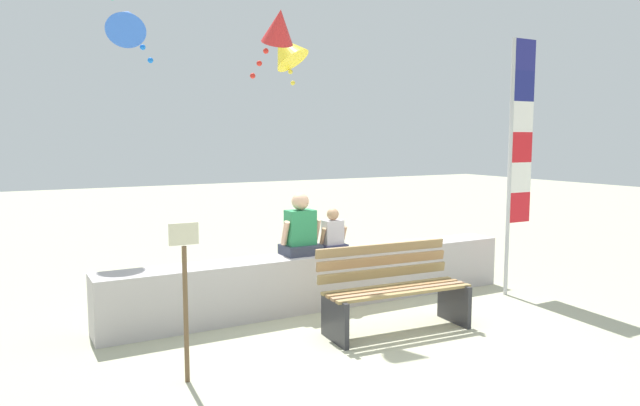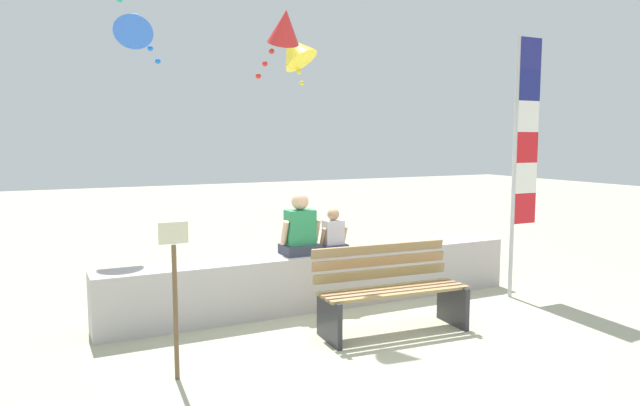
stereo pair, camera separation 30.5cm
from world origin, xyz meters
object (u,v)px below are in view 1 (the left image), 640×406
object	(u,v)px
person_child	(333,234)
kite_blue	(127,21)
kite_yellow	(286,49)
park_bench	(393,291)
kite_red	(279,27)
flag_banner	(518,146)
person_adult	(300,230)
sign_post	(185,289)

from	to	relation	value
person_child	kite_blue	world-z (taller)	kite_blue
kite_blue	kite_yellow	bearing A→B (deg)	8.02
park_bench	kite_blue	bearing A→B (deg)	115.99
kite_red	kite_blue	bearing A→B (deg)	157.57
person_child	kite_red	world-z (taller)	kite_red
kite_yellow	park_bench	bearing A→B (deg)	-100.43
person_child	flag_banner	bearing A→B (deg)	-17.95
person_adult	kite_yellow	bearing A→B (deg)	67.24
park_bench	person_child	bearing A→B (deg)	93.03
park_bench	sign_post	xyz separation A→B (m)	(-2.28, -0.26, 0.37)
flag_banner	kite_blue	size ratio (longest dim) A/B	3.36
person_adult	sign_post	xyz separation A→B (m)	(-1.78, -1.43, -0.15)
kite_blue	park_bench	bearing A→B (deg)	-64.01
person_adult	person_child	world-z (taller)	person_adult
park_bench	person_adult	size ratio (longest dim) A/B	2.21
kite_red	kite_yellow	bearing A→B (deg)	60.33
kite_yellow	sign_post	bearing A→B (deg)	-124.38
kite_blue	person_adult	bearing A→B (deg)	-62.87
kite_blue	kite_red	world-z (taller)	kite_blue
park_bench	kite_yellow	size ratio (longest dim) A/B	1.62
kite_red	sign_post	world-z (taller)	kite_red
person_adult	kite_blue	distance (m)	4.05
person_adult	kite_yellow	size ratio (longest dim) A/B	0.73
park_bench	kite_blue	size ratio (longest dim) A/B	1.67
kite_yellow	kite_blue	world-z (taller)	kite_blue
person_child	kite_yellow	world-z (taller)	kite_yellow
kite_yellow	person_adult	bearing A→B (deg)	-112.76
sign_post	flag_banner	bearing A→B (deg)	8.71
person_child	kite_blue	distance (m)	4.27
person_adult	flag_banner	distance (m)	2.98
flag_banner	kite_red	xyz separation A→B (m)	(-2.12, 2.60, 1.71)
kite_blue	person_child	bearing A→B (deg)	-55.90
kite_red	sign_post	size ratio (longest dim) A/B	0.81
person_adult	kite_blue	xyz separation A→B (m)	(-1.37, 2.67, 2.72)
sign_post	kite_red	bearing A→B (deg)	54.04
park_bench	kite_red	xyz separation A→B (m)	(0.10, 3.02, 3.20)
park_bench	flag_banner	bearing A→B (deg)	10.88
person_child	kite_red	xyz separation A→B (m)	(0.16, 1.86, 2.76)
park_bench	kite_red	size ratio (longest dim) A/B	1.49
person_adult	kite_red	world-z (taller)	kite_red
person_adult	person_child	distance (m)	0.45
kite_blue	sign_post	world-z (taller)	kite_blue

